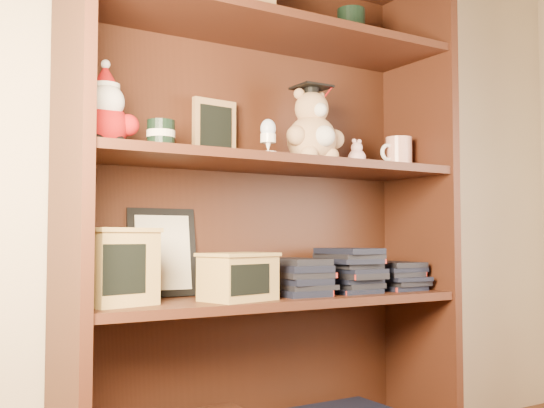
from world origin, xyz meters
The scene contains 16 objects.
bookcase centered at (-0.03, 1.36, 0.78)m, with size 1.20×0.35×1.60m.
shelf_lower centered at (-0.03, 1.30, 0.54)m, with size 1.14×0.33×0.02m.
shelf_upper centered at (-0.03, 1.30, 0.94)m, with size 1.14×0.33×0.02m.
santa_plush centered at (-0.53, 1.30, 1.04)m, with size 0.17×0.12×0.24m.
teachers_tin centered at (-0.37, 1.30, 0.99)m, with size 0.08×0.08×0.08m.
chalkboard_plaque centered at (-0.16, 1.42, 1.04)m, with size 0.15×0.09×0.19m.
egg_cup centered at (-0.08, 1.23, 1.01)m, with size 0.05×0.05×0.10m.
grad_teddy_bear centered at (0.12, 1.30, 1.04)m, with size 0.20×0.17×0.25m.
pink_figurine centered at (0.29, 1.30, 0.98)m, with size 0.06×0.06×0.09m.
teacher_mug centered at (0.47, 1.30, 1.00)m, with size 0.12×0.09×0.11m.
certificate_frame centered at (-0.31, 1.44, 0.68)m, with size 0.21×0.05×0.26m.
treats_box centered at (-0.50, 1.30, 0.65)m, with size 0.22×0.22×0.19m.
pencils_box centered at (-0.17, 1.24, 0.62)m, with size 0.23×0.19×0.13m.
book_stack_left centered at (0.06, 1.30, 0.60)m, with size 0.14×0.20×0.10m.
book_stack_mid centered at (0.25, 1.30, 0.62)m, with size 0.14×0.20×0.14m.
book_stack_right centered at (0.45, 1.30, 0.60)m, with size 0.14×0.20×0.10m.
Camera 1 is at (-0.99, -0.29, 0.72)m, focal length 42.00 mm.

